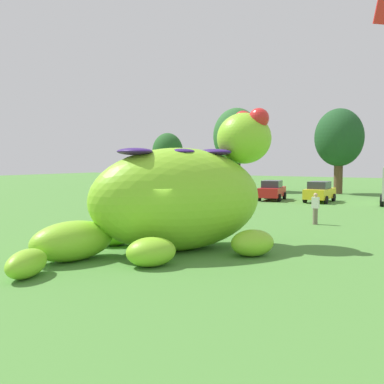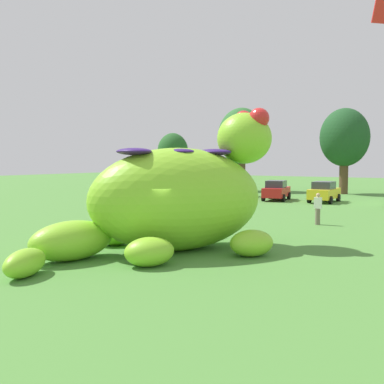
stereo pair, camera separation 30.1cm
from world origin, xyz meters
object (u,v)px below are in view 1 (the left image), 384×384
object	(u,v)px
car_red	(272,190)
spectator_mid_field	(184,192)
car_yellow	(320,192)
spectator_near_inflatable	(315,209)
giant_inflatable_creature	(178,198)
spectator_by_cars	(187,189)
car_white	(233,188)

from	to	relation	value
car_red	spectator_mid_field	bearing A→B (deg)	-135.45
car_yellow	spectator_near_inflatable	distance (m)	13.46
car_red	spectator_near_inflatable	distance (m)	14.71
giant_inflatable_creature	spectator_by_cars	bearing A→B (deg)	121.24
car_yellow	spectator_mid_field	bearing A→B (deg)	-148.83
spectator_by_cars	spectator_near_inflatable	bearing A→B (deg)	-34.56
car_white	spectator_mid_field	xyz separation A→B (m)	(-1.29, -6.67, -0.01)
giant_inflatable_creature	spectator_near_inflatable	size ratio (longest dim) A/B	6.32
car_white	spectator_by_cars	world-z (taller)	car_white
car_white	spectator_mid_field	bearing A→B (deg)	-100.99
giant_inflatable_creature	spectator_mid_field	world-z (taller)	giant_inflatable_creature
car_yellow	spectator_by_cars	world-z (taller)	car_yellow
spectator_near_inflatable	giant_inflatable_creature	bearing A→B (deg)	-104.77
spectator_mid_field	giant_inflatable_creature	bearing A→B (deg)	-58.23
spectator_near_inflatable	spectator_mid_field	xyz separation A→B (m)	(-13.00, 7.21, 0.00)
giant_inflatable_creature	spectator_mid_field	bearing A→B (deg)	121.77
giant_inflatable_creature	car_white	size ratio (longest dim) A/B	2.62
spectator_mid_field	spectator_by_cars	distance (m)	3.11
car_red	spectator_by_cars	size ratio (longest dim) A/B	2.53
spectator_by_cars	giant_inflatable_creature	bearing A→B (deg)	-58.76
spectator_mid_field	spectator_by_cars	size ratio (longest dim) A/B	1.00
car_red	spectator_near_inflatable	bearing A→B (deg)	-59.83
giant_inflatable_creature	car_white	bearing A→B (deg)	111.25
car_white	spectator_near_inflatable	size ratio (longest dim) A/B	2.42
car_white	car_red	xyz separation A→B (m)	(4.31, -1.15, 0.00)
car_yellow	spectator_mid_field	world-z (taller)	car_yellow
car_white	car_yellow	world-z (taller)	same
car_yellow	spectator_mid_field	xyz separation A→B (m)	(-9.64, -5.83, -0.01)
car_yellow	spectator_near_inflatable	size ratio (longest dim) A/B	2.41
spectator_mid_field	spectator_near_inflatable	bearing A→B (deg)	-29.00
spectator_near_inflatable	spectator_by_cars	distance (m)	17.55
giant_inflatable_creature	car_white	distance (m)	25.29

